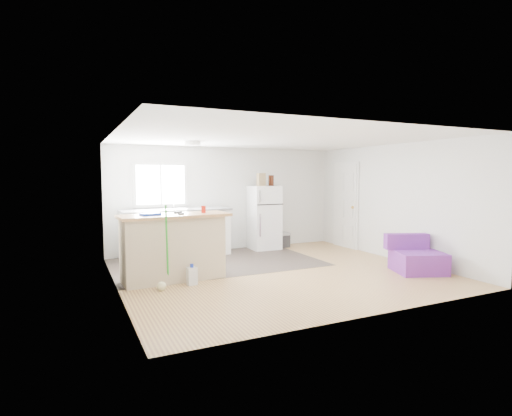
{
  "coord_description": "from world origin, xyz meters",
  "views": [
    {
      "loc": [
        -3.39,
        -6.27,
        1.75
      ],
      "look_at": [
        -0.09,
        0.7,
        1.12
      ],
      "focal_mm": 28.0,
      "sensor_mm": 36.0,
      "label": 1
    }
  ],
  "objects_px": {
    "kitchen_cabinets": "(177,233)",
    "refrigerator": "(264,218)",
    "cooler": "(279,240)",
    "bottle_left": "(272,181)",
    "purple_seat": "(416,259)",
    "bottle_right": "(270,181)",
    "cardboard_box": "(261,180)",
    "peninsula": "(173,247)",
    "blue_tray": "(150,214)",
    "red_cup": "(203,209)",
    "mop": "(163,275)",
    "cleaner_jug": "(192,276)"
  },
  "relations": [
    {
      "from": "refrigerator",
      "to": "blue_tray",
      "type": "xyz_separation_m",
      "value": [
        -3.01,
        -1.92,
        0.37
      ]
    },
    {
      "from": "kitchen_cabinets",
      "to": "red_cup",
      "type": "bearing_deg",
      "value": -92.8
    },
    {
      "from": "refrigerator",
      "to": "cooler",
      "type": "distance_m",
      "value": 0.72
    },
    {
      "from": "kitchen_cabinets",
      "to": "bottle_right",
      "type": "xyz_separation_m",
      "value": [
        2.26,
        0.03,
        1.1
      ]
    },
    {
      "from": "blue_tray",
      "to": "red_cup",
      "type": "bearing_deg",
      "value": 2.46
    },
    {
      "from": "kitchen_cabinets",
      "to": "cardboard_box",
      "type": "bearing_deg",
      "value": -3.84
    },
    {
      "from": "kitchen_cabinets",
      "to": "bottle_left",
      "type": "distance_m",
      "value": 2.54
    },
    {
      "from": "cleaner_jug",
      "to": "mop",
      "type": "xyz_separation_m",
      "value": [
        -0.47,
        -0.07,
        0.08
      ]
    },
    {
      "from": "kitchen_cabinets",
      "to": "refrigerator",
      "type": "bearing_deg",
      "value": -2.27
    },
    {
      "from": "refrigerator",
      "to": "mop",
      "type": "xyz_separation_m",
      "value": [
        -2.93,
        -2.41,
        -0.52
      ]
    },
    {
      "from": "purple_seat",
      "to": "mop",
      "type": "height_order",
      "value": "mop"
    },
    {
      "from": "kitchen_cabinets",
      "to": "bottle_left",
      "type": "relative_size",
      "value": 9.39
    },
    {
      "from": "refrigerator",
      "to": "blue_tray",
      "type": "height_order",
      "value": "refrigerator"
    },
    {
      "from": "cooler",
      "to": "kitchen_cabinets",
      "type": "bearing_deg",
      "value": -179.35
    },
    {
      "from": "mop",
      "to": "bottle_left",
      "type": "height_order",
      "value": "bottle_left"
    },
    {
      "from": "kitchen_cabinets",
      "to": "cooler",
      "type": "bearing_deg",
      "value": -1.59
    },
    {
      "from": "purple_seat",
      "to": "cardboard_box",
      "type": "distance_m",
      "value": 3.82
    },
    {
      "from": "cooler",
      "to": "bottle_left",
      "type": "bearing_deg",
      "value": -157.97
    },
    {
      "from": "bottle_right",
      "to": "red_cup",
      "type": "bearing_deg",
      "value": -140.1
    },
    {
      "from": "refrigerator",
      "to": "cardboard_box",
      "type": "height_order",
      "value": "cardboard_box"
    },
    {
      "from": "refrigerator",
      "to": "red_cup",
      "type": "height_order",
      "value": "refrigerator"
    },
    {
      "from": "peninsula",
      "to": "blue_tray",
      "type": "xyz_separation_m",
      "value": [
        -0.37,
        -0.02,
        0.57
      ]
    },
    {
      "from": "blue_tray",
      "to": "cardboard_box",
      "type": "bearing_deg",
      "value": 32.71
    },
    {
      "from": "purple_seat",
      "to": "bottle_right",
      "type": "height_order",
      "value": "bottle_right"
    },
    {
      "from": "cleaner_jug",
      "to": "blue_tray",
      "type": "relative_size",
      "value": 1.14
    },
    {
      "from": "purple_seat",
      "to": "cardboard_box",
      "type": "relative_size",
      "value": 3.44
    },
    {
      "from": "cardboard_box",
      "to": "red_cup",
      "type": "bearing_deg",
      "value": -137.54
    },
    {
      "from": "refrigerator",
      "to": "cleaner_jug",
      "type": "xyz_separation_m",
      "value": [
        -2.46,
        -2.34,
        -0.6
      ]
    },
    {
      "from": "mop",
      "to": "bottle_left",
      "type": "distance_m",
      "value": 4.13
    },
    {
      "from": "peninsula",
      "to": "mop",
      "type": "xyz_separation_m",
      "value": [
        -0.29,
        -0.5,
        -0.33
      ]
    },
    {
      "from": "refrigerator",
      "to": "cleaner_jug",
      "type": "relative_size",
      "value": 4.42
    },
    {
      "from": "peninsula",
      "to": "red_cup",
      "type": "height_order",
      "value": "red_cup"
    },
    {
      "from": "refrigerator",
      "to": "purple_seat",
      "type": "xyz_separation_m",
      "value": [
        1.48,
        -3.23,
        -0.51
      ]
    },
    {
      "from": "kitchen_cabinets",
      "to": "cleaner_jug",
      "type": "distance_m",
      "value": 2.37
    },
    {
      "from": "blue_tray",
      "to": "cardboard_box",
      "type": "relative_size",
      "value": 1.0
    },
    {
      "from": "purple_seat",
      "to": "bottle_right",
      "type": "xyz_separation_m",
      "value": [
        -1.33,
        3.23,
        1.39
      ]
    },
    {
      "from": "purple_seat",
      "to": "blue_tray",
      "type": "height_order",
      "value": "blue_tray"
    },
    {
      "from": "cleaner_jug",
      "to": "cardboard_box",
      "type": "distance_m",
      "value": 3.6
    },
    {
      "from": "mop",
      "to": "kitchen_cabinets",
      "type": "bearing_deg",
      "value": 86.94
    },
    {
      "from": "bottle_right",
      "to": "kitchen_cabinets",
      "type": "bearing_deg",
      "value": -179.22
    },
    {
      "from": "cleaner_jug",
      "to": "purple_seat",
      "type": "bearing_deg",
      "value": -21.25
    },
    {
      "from": "kitchen_cabinets",
      "to": "bottle_right",
      "type": "bearing_deg",
      "value": -2.21
    },
    {
      "from": "peninsula",
      "to": "blue_tray",
      "type": "height_order",
      "value": "blue_tray"
    },
    {
      "from": "cardboard_box",
      "to": "bottle_left",
      "type": "relative_size",
      "value": 1.2
    },
    {
      "from": "cooler",
      "to": "blue_tray",
      "type": "bearing_deg",
      "value": -151.14
    },
    {
      "from": "bottle_left",
      "to": "bottle_right",
      "type": "xyz_separation_m",
      "value": [
        -0.02,
        0.08,
        0.0
      ]
    },
    {
      "from": "red_cup",
      "to": "kitchen_cabinets",
      "type": "bearing_deg",
      "value": 90.19
    },
    {
      "from": "refrigerator",
      "to": "blue_tray",
      "type": "relative_size",
      "value": 5.02
    },
    {
      "from": "kitchen_cabinets",
      "to": "red_cup",
      "type": "distance_m",
      "value": 1.97
    },
    {
      "from": "peninsula",
      "to": "refrigerator",
      "type": "height_order",
      "value": "refrigerator"
    }
  ]
}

